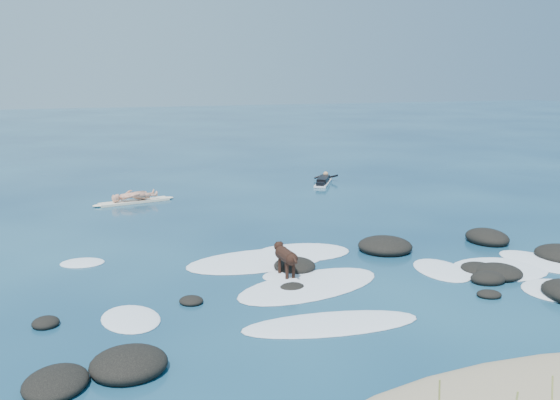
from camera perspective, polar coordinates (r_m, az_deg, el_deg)
name	(u,v)px	position (r m, az deg, el deg)	size (l,w,h in m)	color
ground	(328,264)	(15.98, 4.39, -5.88)	(160.00, 160.00, 0.00)	#0A2642
reef_rocks	(429,274)	(15.25, 13.45, -6.60)	(14.25, 6.55, 0.49)	black
breaking_foam	(353,275)	(15.17, 6.70, -6.85)	(12.50, 7.54, 0.12)	white
standing_surfer_rig	(133,184)	(23.93, -13.25, 1.41)	(3.14, 1.06, 1.79)	#FEECCB
paddling_surfer_rig	(323,181)	(27.51, 3.99, 1.78)	(1.76, 2.29, 0.43)	silver
dog	(285,255)	(14.81, 0.49, -5.09)	(0.34, 1.27, 0.81)	black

